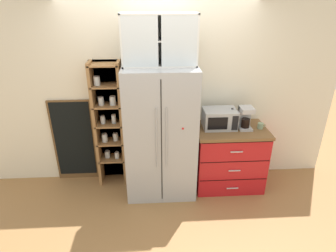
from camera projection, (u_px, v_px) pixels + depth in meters
ground_plane at (161, 187)px, 4.15m from camera, size 10.72×10.72×0.00m
wall_back_cream at (159, 95)px, 3.98m from camera, size 5.02×0.10×2.55m
refrigerator at (161, 132)px, 3.78m from camera, size 0.92×0.72×1.78m
pantry_shelf_column at (110, 123)px, 3.97m from camera, size 0.44×0.30×1.79m
counter_cabinet at (229, 157)px, 4.05m from camera, size 0.97×0.65×0.90m
microwave at (219, 119)px, 3.84m from camera, size 0.44×0.33×0.26m
coffee_maker at (245, 117)px, 3.81m from camera, size 0.17×0.20×0.31m
mug_sage at (261, 126)px, 3.84m from camera, size 0.11×0.08×0.08m
mug_navy at (231, 123)px, 3.91m from camera, size 0.11×0.08×0.09m
bottle_cobalt at (231, 119)px, 3.86m from camera, size 0.07×0.07×0.27m
upper_cabinet at (159, 40)px, 3.32m from camera, size 0.88×0.32×0.59m
chalkboard_menu at (74, 141)px, 4.11m from camera, size 0.60×0.04×1.25m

